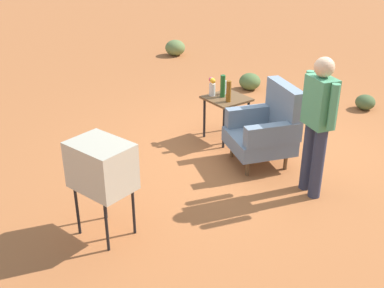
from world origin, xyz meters
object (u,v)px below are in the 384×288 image
Objects in this scene: armchair at (267,128)px; tv_on_stand at (102,166)px; side_table at (226,104)px; flower_vase at (212,86)px; bottle_short_clear at (224,87)px; bottle_wine_green at (223,86)px; person_standing at (318,119)px; bottle_tall_amber at (229,91)px.

tv_on_stand is at bearing -85.24° from armchair.
side_table is 0.33m from flower_vase.
armchair reaches higher than bottle_short_clear.
flower_vase is at bearing -176.18° from armchair.
bottle_wine_green is (-0.06, -0.03, 0.26)m from side_table.
person_standing is 1.63m from bottle_tall_amber.
armchair reaches higher than flower_vase.
person_standing reaches higher than tv_on_stand.
bottle_tall_amber is (0.20, -0.06, -0.01)m from bottle_wine_green.
tv_on_stand is 2.70m from bottle_wine_green.
tv_on_stand is at bearing -68.33° from bottle_tall_amber.
person_standing is 8.20× the size of bottle_short_clear.
bottle_short_clear is (-0.08, 0.09, -0.06)m from bottle_wine_green.
bottle_wine_green is 0.21m from bottle_tall_amber.
tv_on_stand reaches higher than bottle_tall_amber.
bottle_short_clear is at bearing 173.31° from person_standing.
bottle_short_clear is at bearing 115.83° from tv_on_stand.
bottle_wine_green reaches higher than flower_vase.
bottle_tall_amber is (-0.95, 2.39, 0.01)m from tv_on_stand.
bottle_wine_green is 0.14m from bottle_short_clear.
tv_on_stand is 2.82m from bottle_short_clear.
person_standing is at bearing -4.03° from bottle_wine_green.
bottle_wine_green is at bearing 178.78° from armchair.
flower_vase is (-1.07, -0.07, 0.29)m from armchair.
bottle_wine_green is at bearing -155.77° from side_table.
side_table is at bearing 148.35° from bottle_tall_amber.
tv_on_stand is 2.68m from flower_vase.
flower_vase is at bearing 178.92° from person_standing.
bottle_tall_amber is at bearing -16.22° from bottle_wine_green.
bottle_wine_green is at bearing -49.35° from bottle_short_clear.
bottle_wine_green reaches higher than side_table.
bottle_tall_amber is (-1.62, 0.07, -0.15)m from person_standing.
person_standing reaches higher than side_table.
person_standing is (1.76, -0.16, 0.39)m from side_table.
bottle_wine_green is at bearing 115.15° from tv_on_stand.
bottle_tall_amber is (-0.75, -0.04, 0.29)m from armchair.
side_table is at bearing 24.23° from bottle_wine_green.
tv_on_stand is 2.57m from bottle_tall_amber.
flower_vase is (-1.27, 2.35, 0.00)m from tv_on_stand.
side_table is 2.41× the size of flower_vase.
bottle_wine_green is at bearing 36.27° from flower_vase.
side_table is 2.13× the size of bottle_tall_amber.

